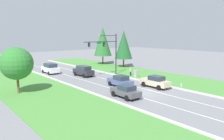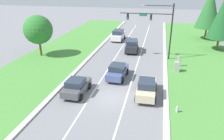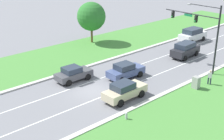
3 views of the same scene
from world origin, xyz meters
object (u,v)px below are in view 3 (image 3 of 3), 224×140
at_px(utility_cabinet, 196,83).
at_px(pedestrian, 210,77).
at_px(traffic_signal_mast, 202,27).
at_px(graphite_sedan, 73,74).
at_px(champagne_sedan, 124,91).
at_px(oak_near_left_tree, 91,16).
at_px(charcoal_suv, 185,50).
at_px(fire_hydrant, 126,116).
at_px(slate_blue_sedan, 125,71).
at_px(white_suv, 193,35).

bearing_deg(utility_cabinet, pedestrian, 78.23).
xyz_separation_m(traffic_signal_mast, graphite_sedan, (-7.40, -13.06, -4.51)).
height_order(champagne_sedan, oak_near_left_tree, oak_near_left_tree).
height_order(graphite_sedan, charcoal_suv, charcoal_suv).
xyz_separation_m(graphite_sedan, pedestrian, (10.80, 10.21, 0.10)).
relative_size(utility_cabinet, fire_hydrant, 1.96).
distance_m(slate_blue_sedan, charcoal_suv, 10.98).
height_order(utility_cabinet, fire_hydrant, utility_cabinet).
height_order(white_suv, utility_cabinet, white_suv).
relative_size(white_suv, fire_hydrant, 7.01).
bearing_deg(pedestrian, graphite_sedan, 30.14).
relative_size(fire_hydrant, oak_near_left_tree, 0.11).
xyz_separation_m(slate_blue_sedan, fire_hydrant, (6.60, -6.35, -0.55)).
distance_m(pedestrian, fire_hydrant, 11.78).
xyz_separation_m(slate_blue_sedan, utility_cabinet, (7.05, 3.45, -0.20)).
height_order(utility_cabinet, pedestrian, pedestrian).
relative_size(white_suv, pedestrian, 2.90).
bearing_deg(white_suv, pedestrian, -48.46).
bearing_deg(champagne_sedan, fire_hydrant, -42.17).
bearing_deg(champagne_sedan, pedestrian, 67.22).
distance_m(graphite_sedan, charcoal_suv, 16.21).
height_order(graphite_sedan, oak_near_left_tree, oak_near_left_tree).
bearing_deg(graphite_sedan, oak_near_left_tree, 134.65).
xyz_separation_m(slate_blue_sedan, white_suv, (-3.34, 17.95, 0.17)).
bearing_deg(oak_near_left_tree, traffic_signal_mast, 8.12).
bearing_deg(traffic_signal_mast, fire_hydrant, -80.09).
height_order(white_suv, fire_hydrant, white_suv).
bearing_deg(oak_near_left_tree, pedestrian, -1.04).
relative_size(slate_blue_sedan, oak_near_left_tree, 0.72).
xyz_separation_m(charcoal_suv, fire_hydrant, (6.33, -17.32, -0.70)).
relative_size(graphite_sedan, utility_cabinet, 3.03).
distance_m(charcoal_suv, white_suv, 7.86).
height_order(charcoal_suv, oak_near_left_tree, oak_near_left_tree).
height_order(traffic_signal_mast, champagne_sedan, traffic_signal_mast).
bearing_deg(traffic_signal_mast, champagne_sedan, -91.68).
distance_m(champagne_sedan, charcoal_suv, 15.13).
relative_size(charcoal_suv, utility_cabinet, 3.43).
height_order(slate_blue_sedan, champagne_sedan, champagne_sedan).
height_order(charcoal_suv, fire_hydrant, charcoal_suv).
bearing_deg(charcoal_suv, champagne_sedan, -80.30).
xyz_separation_m(charcoal_suv, white_suv, (-3.62, 6.98, 0.02)).
relative_size(traffic_signal_mast, fire_hydrant, 11.49).
xyz_separation_m(traffic_signal_mast, charcoal_suv, (-3.78, 2.74, -4.30)).
xyz_separation_m(graphite_sedan, oak_near_left_tree, (-9.93, 10.59, 3.26)).
bearing_deg(traffic_signal_mast, graphite_sedan, -119.54).
height_order(traffic_signal_mast, fire_hydrant, traffic_signal_mast).
relative_size(traffic_signal_mast, graphite_sedan, 1.93).
bearing_deg(oak_near_left_tree, fire_hydrant, -31.36).
distance_m(traffic_signal_mast, charcoal_suv, 6.35).
xyz_separation_m(white_suv, utility_cabinet, (10.39, -14.50, -0.37)).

